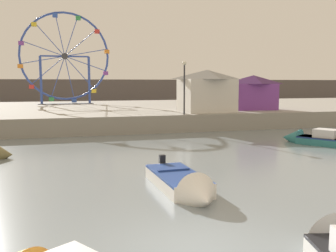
% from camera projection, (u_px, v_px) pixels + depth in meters
% --- Properties ---
extents(ground_plane, '(240.00, 240.00, 0.00)m').
position_uv_depth(ground_plane, '(195.00, 250.00, 8.48)').
color(ground_plane, slate).
extents(quay_promenade, '(110.00, 25.15, 1.35)m').
position_uv_depth(quay_promenade, '(92.00, 113.00, 38.92)').
color(quay_promenade, gray).
rests_on(quay_promenade, ground_plane).
extents(distant_town_skyline, '(140.00, 3.00, 4.40)m').
position_uv_depth(distant_town_skyline, '(82.00, 93.00, 61.34)').
color(distant_town_skyline, '#564C47').
rests_on(distant_town_skyline, ground_plane).
extents(motorboat_teal_painted, '(4.00, 5.37, 1.39)m').
position_uv_depth(motorboat_teal_painted, '(319.00, 140.00, 22.96)').
color(motorboat_teal_painted, teal).
rests_on(motorboat_teal_painted, ground_plane).
extents(motorboat_white_red_stripe, '(1.65, 4.74, 1.40)m').
position_uv_depth(motorboat_white_red_stripe, '(185.00, 185.00, 12.82)').
color(motorboat_white_red_stripe, silver).
rests_on(motorboat_white_red_stripe, ground_plane).
extents(ferris_wheel_blue_frame, '(10.26, 1.20, 10.59)m').
position_uv_depth(ferris_wheel_blue_frame, '(65.00, 58.00, 42.80)').
color(ferris_wheel_blue_frame, '#334CA8').
rests_on(ferris_wheel_blue_frame, quay_promenade).
extents(carnival_booth_white_ticket, '(5.06, 3.79, 3.57)m').
position_uv_depth(carnival_booth_white_ticket, '(207.00, 90.00, 31.57)').
color(carnival_booth_white_ticket, silver).
rests_on(carnival_booth_white_ticket, quay_promenade).
extents(carnival_booth_purple_stall, '(4.55, 3.12, 3.17)m').
position_uv_depth(carnival_booth_purple_stall, '(253.00, 92.00, 34.25)').
color(carnival_booth_purple_stall, purple).
rests_on(carnival_booth_purple_stall, quay_promenade).
extents(promenade_lamp_near, '(0.32, 0.32, 4.15)m').
position_uv_depth(promenade_lamp_near, '(184.00, 80.00, 28.75)').
color(promenade_lamp_near, '#2D2D33').
rests_on(promenade_lamp_near, quay_promenade).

